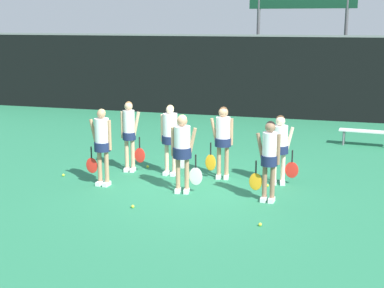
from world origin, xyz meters
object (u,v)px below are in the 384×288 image
at_px(player_1, 183,147).
at_px(player_2, 269,155).
at_px(player_4, 170,134).
at_px(tennis_ball_2, 267,186).
at_px(bench_courtside, 367,133).
at_px(player_5, 223,136).
at_px(tennis_ball_4, 148,166).
at_px(tennis_ball_1, 63,175).
at_px(player_6, 280,144).
at_px(player_3, 129,131).
at_px(tennis_ball_0, 260,224).
at_px(tennis_ball_3, 133,206).
at_px(scoreboard, 302,6).
at_px(player_0, 102,141).

height_order(player_1, player_2, player_1).
bearing_deg(player_4, tennis_ball_2, -3.97).
bearing_deg(player_4, player_1, -57.22).
xyz_separation_m(bench_courtside, tennis_ball_2, (-2.33, -4.88, -0.37)).
relative_size(player_2, player_4, 0.99).
distance_m(player_5, tennis_ball_4, 2.32).
bearing_deg(tennis_ball_1, player_6, 8.83).
height_order(player_3, player_5, player_3).
distance_m(player_5, player_6, 1.36).
height_order(player_5, tennis_ball_4, player_5).
bearing_deg(tennis_ball_4, player_1, -49.35).
distance_m(player_1, tennis_ball_2, 2.20).
height_order(player_6, tennis_ball_2, player_6).
distance_m(tennis_ball_0, tennis_ball_3, 2.64).
distance_m(player_5, tennis_ball_0, 3.28).
relative_size(player_1, tennis_ball_3, 25.87).
xyz_separation_m(player_1, tennis_ball_4, (-1.45, 1.68, -1.00)).
distance_m(player_6, tennis_ball_1, 5.26).
relative_size(player_6, tennis_ball_0, 24.92).
xyz_separation_m(scoreboard, bench_courtside, (2.52, -5.75, -3.86)).
xyz_separation_m(player_5, tennis_ball_2, (1.14, -0.40, -1.01)).
bearing_deg(bench_courtside, tennis_ball_3, -119.21).
bearing_deg(tennis_ball_4, player_2, -28.09).
bearing_deg(player_2, player_1, -178.30).
distance_m(player_0, tennis_ball_1, 1.65).
height_order(scoreboard, tennis_ball_2, scoreboard).
height_order(player_6, tennis_ball_4, player_6).
relative_size(player_4, tennis_ball_2, 26.18).
bearing_deg(scoreboard, tennis_ball_2, -88.98).
distance_m(player_4, tennis_ball_2, 2.64).
relative_size(player_0, tennis_ball_0, 27.44).
xyz_separation_m(player_4, tennis_ball_1, (-2.48, -0.84, -0.99)).
bearing_deg(tennis_ball_1, player_5, 13.30).
distance_m(player_2, tennis_ball_3, 2.98).
distance_m(player_0, player_1, 1.91).
bearing_deg(player_3, player_5, -7.46).
bearing_deg(player_6, player_5, 166.90).
distance_m(player_6, tennis_ball_2, 1.00).
bearing_deg(player_3, bench_courtside, 29.87).
distance_m(scoreboard, player_6, 10.85).
bearing_deg(tennis_ball_1, bench_courtside, 36.55).
bearing_deg(player_3, player_0, -104.49).
bearing_deg(tennis_ball_4, tennis_ball_3, -75.46).
xyz_separation_m(player_3, player_4, (1.08, -0.05, -0.01)).
xyz_separation_m(player_2, tennis_ball_2, (-0.14, 0.98, -0.98)).
distance_m(tennis_ball_2, tennis_ball_3, 3.24).
height_order(player_5, tennis_ball_0, player_5).
bearing_deg(bench_courtside, player_2, -105.54).
bearing_deg(player_1, player_0, 171.64).
bearing_deg(scoreboard, player_5, -95.32).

